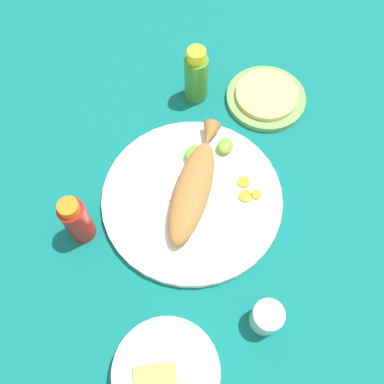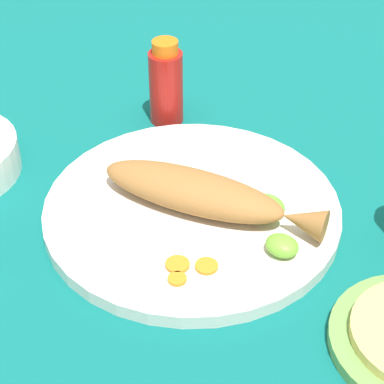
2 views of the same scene
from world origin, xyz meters
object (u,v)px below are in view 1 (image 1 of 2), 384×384
Objects in this scene: fork_far at (148,182)px; hot_sauce_bottle_green at (196,76)px; tortilla_plate at (266,98)px; guacamole_bowl at (166,373)px; fork_near at (146,201)px; salt_cup at (266,318)px; fried_fish at (194,186)px; main_plate at (192,198)px; hot_sauce_bottle_red at (77,220)px.

hot_sauce_bottle_green reaches higher than fork_far.
guacamole_bowl is at bearing 8.73° from tortilla_plate.
fork_near is 0.31m from hot_sauce_bottle_green.
fork_near is 2.53× the size of salt_cup.
hot_sauce_bottle_green is at bearing -137.99° from salt_cup.
hot_sauce_bottle_green reaches higher than guacamole_bowl.
guacamole_bowl is (0.56, 0.24, -0.04)m from hot_sauce_bottle_green.
fried_fish is at bearing -174.25° from fork_near.
fork_near is 0.38m from tortilla_plate.
hot_sauce_bottle_green is 0.79× the size of guacamole_bowl.
hot_sauce_bottle_red is at bearing -43.35° from main_plate.
tortilla_plate is (-0.36, 0.10, -0.01)m from fork_near.
hot_sauce_bottle_red is (0.18, -0.15, 0.02)m from fried_fish.
tortilla_plate is at bearing 158.95° from hot_sauce_bottle_red.
hot_sauce_bottle_red is (0.15, -0.06, 0.04)m from fork_far.
hot_sauce_bottle_green is (-0.24, -0.12, 0.06)m from main_plate.
guacamole_bowl is at bearing 62.17° from hot_sauce_bottle_red.
tortilla_plate is at bearing -143.34° from fork_near.
guacamole_bowl is at bearing 90.23° from fork_near.
fried_fish reaches higher than fork_near.
hot_sauce_bottle_green is at bearing -126.42° from fork_far.
fork_far is at bearing -112.45° from salt_cup.
hot_sauce_bottle_green is at bearing -153.25° from main_plate.
hot_sauce_bottle_red reaches higher than fried_fish.
guacamole_bowl is at bearing -33.96° from salt_cup.
hot_sauce_bottle_green is 0.53m from salt_cup.
fried_fish reaches higher than fork_far.
fried_fish is 1.61× the size of guacamole_bowl.
fork_near is 1.07× the size of fork_far.
fork_near is 1.10× the size of hot_sauce_bottle_green.
fried_fish is 0.30m from tortilla_plate.
fried_fish is at bearing 139.51° from hot_sauce_bottle_red.
fried_fish is 2.25× the size of hot_sauce_bottle_red.
fork_far is 1.13× the size of hot_sauce_bottle_red.
fork_near is at bearing 71.45° from fork_far.
salt_cup is at bearing 125.52° from fork_near.
fork_far is at bearing -81.28° from main_plate.
fork_far is at bearing -20.59° from tortilla_plate.
hot_sauce_bottle_green is at bearing -118.72° from fork_near.
main_plate is at bearing 136.65° from hot_sauce_bottle_red.
guacamole_bowl reaches higher than main_plate.
main_plate is 2.61× the size of hot_sauce_bottle_green.
salt_cup is 0.20m from guacamole_bowl.
fork_far is 0.79× the size of tortilla_plate.
hot_sauce_bottle_red is 0.32m from guacamole_bowl.
main_plate is at bearing 26.75° from hot_sauce_bottle_green.
fried_fish reaches higher than main_plate.
hot_sauce_bottle_red is (0.17, -0.16, 0.05)m from main_plate.
hot_sauce_bottle_green is 0.61m from guacamole_bowl.
guacamole_bowl is at bearing 83.48° from fork_far.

